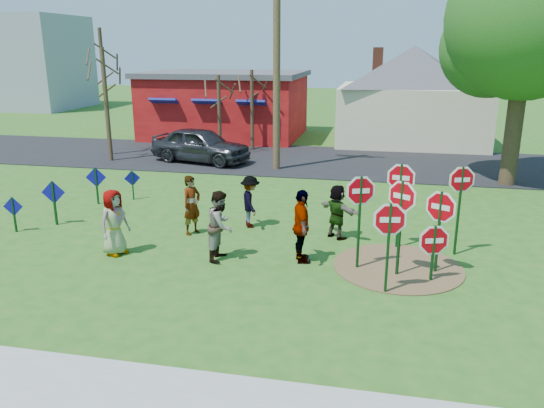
{
  "coord_description": "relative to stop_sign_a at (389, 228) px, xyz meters",
  "views": [
    {
      "loc": [
        3.89,
        -13.61,
        5.27
      ],
      "look_at": [
        1.04,
        0.23,
        1.09
      ],
      "focal_mm": 35.0,
      "sensor_mm": 36.0,
      "label": 1
    }
  ],
  "objects": [
    {
      "name": "stop_sign_e",
      "position": [
        1.04,
        0.84,
        -0.58
      ],
      "size": [
        0.94,
        0.3,
        1.5
      ],
      "rotation": [
        0.0,
        0.0,
        0.3
      ],
      "color": "#0F3815",
      "rests_on": "ground"
    },
    {
      "name": "stop_sign_a",
      "position": [
        0.0,
        0.0,
        0.0
      ],
      "size": [
        0.98,
        0.19,
        2.22
      ],
      "rotation": [
        0.0,
        0.0,
        0.18
      ],
      "color": "#0F3815",
      "rests_on": "ground"
    },
    {
      "name": "red_building",
      "position": [
        -9.69,
        20.49,
        0.44
      ],
      "size": [
        9.4,
        7.69,
        3.9
      ],
      "color": "maroon",
      "rests_on": "ground"
    },
    {
      "name": "leafy_tree",
      "position": [
        4.9,
        10.92,
        4.44
      ],
      "size": [
        6.52,
        5.95,
        9.27
      ],
      "color": "#382819",
      "rests_on": "ground"
    },
    {
      "name": "blue_diamond_b",
      "position": [
        -9.98,
        2.8,
        -0.66
      ],
      "size": [
        0.72,
        0.14,
        1.4
      ],
      "rotation": [
        0.0,
        0.0,
        0.17
      ],
      "color": "#0F3815",
      "rests_on": "ground"
    },
    {
      "name": "stop_sign_f",
      "position": [
        1.19,
        1.39,
        -0.0
      ],
      "size": [
        0.9,
        0.52,
        2.18
      ],
      "rotation": [
        0.0,
        0.0,
        -0.51
      ],
      "color": "#0F3815",
      "rests_on": "ground"
    },
    {
      "name": "stop_sign_d",
      "position": [
        1.8,
        2.71,
        0.29
      ],
      "size": [
        0.89,
        0.3,
        2.5
      ],
      "rotation": [
        0.0,
        0.0,
        0.31
      ],
      "color": "#0F3815",
      "rests_on": "ground"
    },
    {
      "name": "blue_diamond_d",
      "position": [
        -8.91,
        5.89,
        -0.86
      ],
      "size": [
        0.49,
        0.31,
        1.08
      ],
      "rotation": [
        0.0,
        0.0,
        0.56
      ],
      "color": "#0F3815",
      "rests_on": "ground"
    },
    {
      "name": "utility_pole",
      "position": [
        -4.82,
        11.78,
        3.78
      ],
      "size": [
        2.47,
        0.31,
        10.08
      ],
      "rotation": [
        0.0,
        0.0,
        -0.07
      ],
      "color": "#4C3823",
      "rests_on": "ground"
    },
    {
      "name": "ground",
      "position": [
        -4.19,
        2.5,
        -1.53
      ],
      "size": [
        120.0,
        120.0,
        0.0
      ],
      "primitive_type": "plane",
      "color": "#245A19",
      "rests_on": "ground"
    },
    {
      "name": "person_f",
      "position": [
        -1.39,
        3.36,
        -0.74
      ],
      "size": [
        1.44,
        1.27,
        1.58
      ],
      "primitive_type": "imported",
      "rotation": [
        0.0,
        0.0,
        2.47
      ],
      "color": "#1C5431",
      "rests_on": "ground"
    },
    {
      "name": "stop_sign_b",
      "position": [
        0.29,
        2.91,
        0.25
      ],
      "size": [
        1.0,
        0.16,
        2.48
      ],
      "rotation": [
        0.0,
        0.0,
        -0.14
      ],
      "color": "#0F3815",
      "rests_on": "ground"
    },
    {
      "name": "stop_sign_g",
      "position": [
        -0.69,
        1.27,
        0.21
      ],
      "size": [
        0.92,
        0.35,
        2.48
      ],
      "rotation": [
        0.0,
        0.0,
        0.35
      ],
      "color": "#0F3815",
      "rests_on": "ground"
    },
    {
      "name": "distant_building",
      "position": [
        -32.19,
        32.5,
        2.47
      ],
      "size": [
        10.0,
        8.0,
        8.0
      ],
      "primitive_type": "cube",
      "color": "#8C939E",
      "rests_on": "ground"
    },
    {
      "name": "cream_house",
      "position": [
        1.31,
        20.5,
        1.4
      ],
      "size": [
        9.4,
        9.4,
        6.5
      ],
      "color": "beige",
      "rests_on": "ground"
    },
    {
      "name": "person_b",
      "position": [
        -5.57,
        2.88,
        -0.66
      ],
      "size": [
        0.66,
        0.76,
        1.75
      ],
      "primitive_type": "imported",
      "rotation": [
        0.0,
        0.0,
        1.11
      ],
      "color": "#2C7B71",
      "rests_on": "ground"
    },
    {
      "name": "dirt_patch",
      "position": [
        0.31,
        1.5,
        -1.51
      ],
      "size": [
        3.2,
        3.2,
        0.03
      ],
      "primitive_type": "cylinder",
      "color": "brown",
      "rests_on": "ground"
    },
    {
      "name": "bare_tree_mid",
      "position": [
        -13.81,
        13.37,
        2.48
      ],
      "size": [
        1.8,
        1.8,
        6.2
      ],
      "color": "#382819",
      "rests_on": "ground"
    },
    {
      "name": "bare_tree_west",
      "position": [
        -13.01,
        11.99,
        1.91
      ],
      "size": [
        1.8,
        1.8,
        5.31
      ],
      "color": "#382819",
      "rests_on": "ground"
    },
    {
      "name": "bare_tree_extra",
      "position": [
        -8.35,
        14.74,
        1.06
      ],
      "size": [
        1.8,
        1.8,
        4.0
      ],
      "color": "#382819",
      "rests_on": "ground"
    },
    {
      "name": "stop_sign_c",
      "position": [
        0.27,
        1.03,
        0.2
      ],
      "size": [
        0.85,
        0.53,
        2.47
      ],
      "rotation": [
        0.0,
        0.0,
        -0.55
      ],
      "color": "#0F3815",
      "rests_on": "ground"
    },
    {
      "name": "bare_tree_east",
      "position": [
        -7.06,
        16.42,
        1.17
      ],
      "size": [
        1.8,
        1.8,
        4.17
      ],
      "color": "#382819",
      "rests_on": "ground"
    },
    {
      "name": "road",
      "position": [
        -4.19,
        14.0,
        -1.51
      ],
      "size": [
        120.0,
        7.5,
        0.04
      ],
      "primitive_type": "cube",
      "color": "black",
      "rests_on": "ground"
    },
    {
      "name": "blue_diamond_c",
      "position": [
        -9.89,
        5.15,
        -0.72
      ],
      "size": [
        0.7,
        0.18,
        1.31
      ],
      "rotation": [
        0.0,
        0.0,
        0.22
      ],
      "color": "#0F3815",
      "rests_on": "ground"
    },
    {
      "name": "person_c",
      "position": [
        -4.17,
        1.18,
        -0.62
      ],
      "size": [
        0.73,
        0.91,
        1.82
      ],
      "primitive_type": "imported",
      "rotation": [
        0.0,
        0.0,
        1.53
      ],
      "color": "brown",
      "rests_on": "ground"
    },
    {
      "name": "person_e",
      "position": [
        -2.12,
        1.39,
        -0.58
      ],
      "size": [
        0.77,
        1.2,
        1.9
      ],
      "primitive_type": "imported",
      "rotation": [
        0.0,
        0.0,
        1.87
      ],
      "color": "#4A2650",
      "rests_on": "ground"
    },
    {
      "name": "person_a",
      "position": [
        -7.01,
        0.93,
        -0.64
      ],
      "size": [
        0.84,
        1.01,
        1.77
      ],
      "primitive_type": "imported",
      "rotation": [
        0.0,
        0.0,
        1.2
      ],
      "color": "#3D538B",
      "rests_on": "ground"
    },
    {
      "name": "suv",
      "position": [
        -8.64,
        12.53,
        -0.67
      ],
      "size": [
        5.11,
        3.03,
        1.63
      ],
      "primitive_type": "imported",
      "rotation": [
        0.0,
        0.0,
        1.33
      ],
      "color": "#29292E",
      "rests_on": "road"
    },
    {
      "name": "sidewalk",
      "position": [
        -4.19,
        -4.7,
        -1.49
      ],
      "size": [
        22.0,
        1.8,
        0.08
      ],
      "primitive_type": "cube",
      "color": "#9E9E99",
      "rests_on": "ground"
    },
    {
      "name": "blue_diamond_a",
      "position": [
        -10.78,
        1.95,
        -0.87
      ],
      "size": [
        0.58,
        0.12,
        1.08
      ],
      "rotation": [
        0.0,
        0.0,
        0.18
      ],
      "color": "#0F3815",
      "rests_on": "ground"
    },
    {
      "name": "person_d",
      "position": [
        -4.05,
        3.82,
        -0.73
      ],
      "size": [
        0.95,
        1.18,
        1.59
      ],
      "primitive_type": "imported",
      "rotation": [
        0.0,
        0.0,
        1.98
      ],
      "color": "#35353A",
      "rests_on": "ground"
    }
  ]
}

